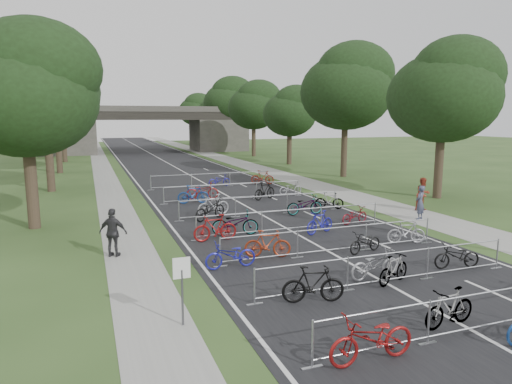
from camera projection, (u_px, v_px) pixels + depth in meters
ground at (477, 333)px, 11.38m from camera, size 200.00×200.00×0.00m
road at (163, 160)px, 57.67m from camera, size 11.00×140.00×0.01m
sidewalk_right at (223, 158)px, 60.40m from camera, size 3.00×140.00×0.01m
sidewalk_left at (100, 162)px, 55.10m from camera, size 2.00×140.00×0.01m
lane_markings at (163, 160)px, 57.67m from camera, size 0.12×140.00×0.00m
overpass_bridge at (147, 129)px, 70.98m from camera, size 31.00×8.00×7.05m
park_sign at (182, 279)px, 11.63m from camera, size 0.45×0.06×1.83m
tree_left_0 at (26, 92)px, 21.18m from camera, size 6.72×6.72×10.25m
tree_right_0 at (446, 93)px, 29.50m from camera, size 7.17×7.17×10.93m
tree_left_1 at (46, 89)px, 32.16m from camera, size 7.56×7.56×11.53m
tree_right_1 at (347, 88)px, 40.45m from camera, size 8.18×8.18×12.47m
tree_left_2 at (55, 88)px, 43.13m from camera, size 8.40×8.40×12.81m
tree_right_2 at (291, 112)px, 51.87m from camera, size 6.16×6.16×9.39m
tree_left_3 at (63, 108)px, 54.50m from camera, size 6.72×6.72×10.25m
tree_right_3 at (255, 106)px, 62.82m from camera, size 7.17×7.17×10.93m
tree_left_4 at (66, 104)px, 65.48m from camera, size 7.56×7.56×11.53m
tree_right_4 at (229, 102)px, 73.77m from camera, size 8.18×8.18×12.47m
tree_left_5 at (69, 101)px, 76.46m from camera, size 8.40×8.40×12.81m
tree_right_5 at (211, 114)px, 85.19m from camera, size 6.16×6.16×9.39m
tree_left_6 at (71, 112)px, 87.83m from camera, size 6.72×6.72×10.25m
tree_right_6 at (196, 110)px, 96.15m from camera, size 7.17×7.17×10.93m
barrier_row_0 at (479, 313)px, 11.29m from camera, size 9.70×0.08×1.10m
barrier_row_1 at (389, 268)px, 14.63m from camera, size 9.70×0.08×1.10m
barrier_row_2 at (333, 240)px, 17.96m from camera, size 9.70×0.08×1.10m
barrier_row_3 at (292, 220)px, 21.48m from camera, size 9.70×0.08×1.10m
barrier_row_4 at (262, 205)px, 25.18m from camera, size 9.70×0.08×1.10m
barrier_row_5 at (234, 192)px, 29.81m from camera, size 9.70×0.08×1.10m
barrier_row_6 at (211, 180)px, 35.36m from camera, size 9.70×0.08×1.10m
bike_0 at (372, 339)px, 9.93m from camera, size 2.14×0.78×1.11m
bike_1 at (449, 308)px, 11.66m from camera, size 1.75×0.67×1.03m
bike_4 at (313, 285)px, 13.19m from camera, size 1.91×0.96×1.11m
bike_5 at (375, 264)px, 15.18m from camera, size 1.95×0.79×1.00m
bike_6 at (394, 269)px, 14.71m from camera, size 1.67×1.02×0.97m
bike_7 at (457, 256)px, 16.21m from camera, size 1.81×0.91×0.91m
bike_8 at (231, 255)px, 16.22m from camera, size 1.90×0.70×0.99m
bike_9 at (268, 244)px, 17.48m from camera, size 1.86×1.06×1.08m
bike_10 at (365, 242)px, 18.07m from camera, size 1.76×0.97×0.88m
bike_11 at (406, 232)px, 19.41m from camera, size 1.72×0.93×0.99m
bike_12 at (215, 228)px, 19.82m from camera, size 1.96×0.60×1.17m
bike_13 at (235, 223)px, 20.85m from camera, size 2.24×1.28×1.11m
bike_14 at (320, 222)px, 21.10m from camera, size 1.83×1.10×1.07m
bike_15 at (355, 215)px, 23.07m from camera, size 1.77×0.95×0.88m
bike_16 at (210, 209)px, 23.95m from camera, size 2.22×1.77×1.13m
bike_17 at (213, 205)px, 24.97m from camera, size 2.04×1.03×1.18m
bike_18 at (305, 205)px, 25.20m from camera, size 2.13×0.84×1.10m
bike_19 at (329, 201)px, 26.78m from camera, size 1.73×1.12×1.01m
bike_20 at (193, 195)px, 28.46m from camera, size 2.01×0.81×1.17m
bike_21 at (202, 191)px, 30.04m from camera, size 2.18×0.92×1.11m
bike_22 at (265, 191)px, 29.92m from camera, size 1.98×1.38×1.17m
bike_23 at (291, 188)px, 31.84m from camera, size 1.79×0.76×0.92m
bike_26 at (219, 180)px, 35.75m from camera, size 1.88×0.83×0.95m
bike_27 at (262, 177)px, 36.89m from camera, size 1.87×1.37×1.11m
pedestrian_a at (420, 203)px, 24.00m from camera, size 0.78×0.69×1.80m
pedestrian_b at (423, 194)px, 26.34m from camera, size 0.99×0.80×1.91m
pedestrian_c at (113, 233)px, 17.53m from camera, size 1.20×0.92×1.89m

